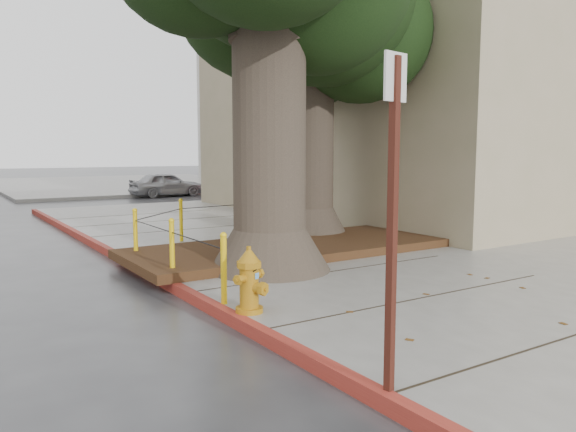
% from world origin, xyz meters
% --- Properties ---
extents(ground, '(140.00, 140.00, 0.00)m').
position_xyz_m(ground, '(0.00, 0.00, 0.00)').
color(ground, '#28282B').
rests_on(ground, ground).
extents(sidewalk_main, '(16.00, 26.00, 0.15)m').
position_xyz_m(sidewalk_main, '(6.00, 2.50, 0.07)').
color(sidewalk_main, slate).
rests_on(sidewalk_main, ground).
extents(sidewalk_far, '(16.00, 20.00, 0.15)m').
position_xyz_m(sidewalk_far, '(6.00, 30.00, 0.07)').
color(sidewalk_far, slate).
rests_on(sidewalk_far, ground).
extents(curb_red, '(0.14, 26.00, 0.16)m').
position_xyz_m(curb_red, '(-2.00, 2.50, 0.07)').
color(curb_red, maroon).
rests_on(curb_red, ground).
extents(planter_bed, '(6.40, 2.60, 0.16)m').
position_xyz_m(planter_bed, '(0.90, 3.90, 0.23)').
color(planter_bed, black).
rests_on(planter_bed, sidewalk_main).
extents(building_corner, '(12.00, 13.00, 10.00)m').
position_xyz_m(building_corner, '(10.00, 8.50, 5.00)').
color(building_corner, tan).
rests_on(building_corner, ground).
extents(building_side_white, '(10.00, 10.00, 9.00)m').
position_xyz_m(building_side_white, '(16.00, 26.00, 4.50)').
color(building_side_white, silver).
rests_on(building_side_white, ground).
extents(building_side_grey, '(12.00, 14.00, 12.00)m').
position_xyz_m(building_side_grey, '(22.00, 32.00, 6.00)').
color(building_side_grey, slate).
rests_on(building_side_grey, ground).
extents(tree_far, '(4.50, 3.80, 7.17)m').
position_xyz_m(tree_far, '(2.64, 5.32, 5.02)').
color(tree_far, '#4C3F33').
rests_on(tree_far, sidewalk_main).
extents(bollard_ring, '(3.79, 5.39, 0.95)m').
position_xyz_m(bollard_ring, '(-0.87, 4.38, 0.66)').
color(bollard_ring, yellow).
rests_on(bollard_ring, sidewalk_main).
extents(fire_hydrant, '(0.45, 0.45, 0.83)m').
position_xyz_m(fire_hydrant, '(-1.81, 0.68, 0.55)').
color(fire_hydrant, '#B67912').
rests_on(fire_hydrant, sidewalk_main).
extents(signpost, '(0.27, 0.08, 2.74)m').
position_xyz_m(signpost, '(-1.95, -1.94, 1.70)').
color(signpost, '#471911').
rests_on(signpost, sidewalk_main).
extents(car_silver, '(3.42, 1.50, 1.15)m').
position_xyz_m(car_silver, '(4.42, 19.87, 0.57)').
color(car_silver, '#A3A4A8').
rests_on(car_silver, ground).
extents(car_red, '(4.23, 1.76, 1.36)m').
position_xyz_m(car_red, '(8.28, 18.00, 0.68)').
color(car_red, maroon).
rests_on(car_red, ground).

